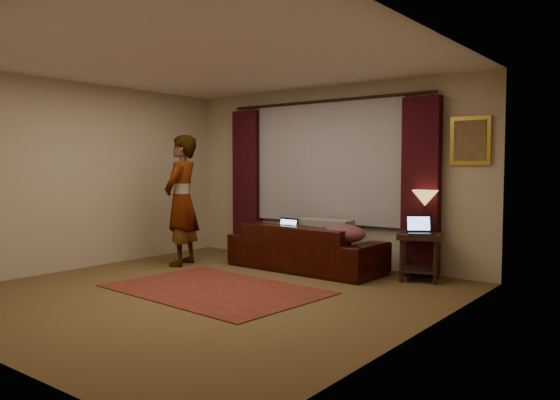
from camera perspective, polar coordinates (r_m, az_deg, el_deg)
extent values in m
cube|color=brown|center=(6.32, -7.48, -9.64)|extent=(5.00, 5.00, 0.01)
cube|color=silver|center=(6.26, -7.68, 14.25)|extent=(5.00, 5.00, 0.02)
cube|color=#C2B396|center=(8.11, 5.05, 2.59)|extent=(5.00, 0.02, 2.60)
cube|color=#C2B396|center=(8.12, -20.13, 2.39)|extent=(0.02, 5.00, 2.60)
cube|color=#C2B396|center=(4.73, 14.35, 1.83)|extent=(0.02, 5.00, 2.60)
cube|color=#A2A2AA|center=(8.06, 4.83, 4.01)|extent=(2.50, 0.05, 1.80)
cube|color=#340A11|center=(8.93, -3.49, 1.91)|extent=(0.50, 0.14, 2.30)
cube|color=#340A11|center=(7.32, 14.53, 1.45)|extent=(0.50, 0.14, 2.30)
cylinder|color=black|center=(8.08, 4.66, 10.26)|extent=(0.04, 0.04, 3.40)
cube|color=#B3932D|center=(7.18, 19.28, 5.88)|extent=(0.50, 0.04, 0.60)
imported|color=black|center=(7.56, 2.68, -3.98)|extent=(2.23, 1.02, 0.89)
cube|color=gray|center=(7.60, 4.72, -0.56)|extent=(0.80, 0.38, 0.09)
ellipsoid|color=brown|center=(7.04, 6.76, -3.58)|extent=(0.65, 0.56, 0.24)
cube|color=maroon|center=(6.46, -6.82, -9.25)|extent=(2.54, 1.79, 0.01)
cube|color=black|center=(7.09, 14.40, -5.76)|extent=(0.65, 0.65, 0.60)
imported|color=gray|center=(8.00, -10.24, -0.05)|extent=(0.72, 0.72, 1.88)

